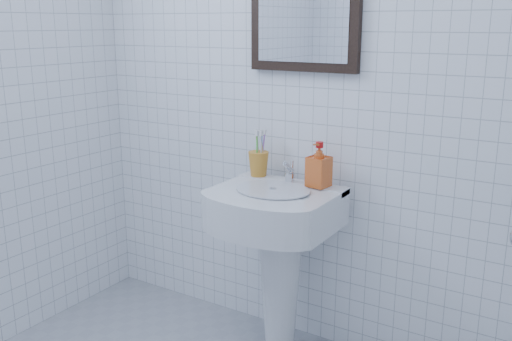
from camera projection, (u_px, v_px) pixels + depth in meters
The scene contains 5 objects.
wall_back at pixel (300, 69), 2.45m from camera, with size 2.20×0.02×2.50m, color white.
washbasin at pixel (278, 243), 2.44m from camera, with size 0.51×0.37×0.78m.
faucet at pixel (290, 173), 2.45m from camera, with size 0.04×0.09×0.10m.
toothbrush_cup at pixel (259, 164), 2.55m from camera, with size 0.09×0.09×0.11m, color orange, non-canonical shape.
soap_dispenser at pixel (319, 165), 2.37m from camera, with size 0.09×0.09×0.19m, color red.
Camera 1 is at (1.16, -1.01, 1.44)m, focal length 40.00 mm.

